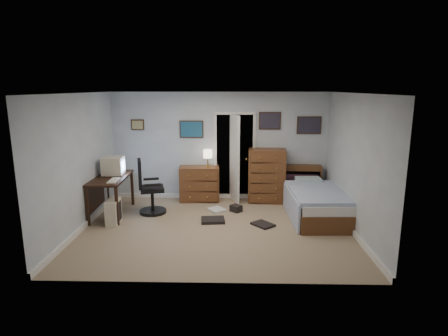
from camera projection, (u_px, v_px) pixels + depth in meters
The scene contains 15 objects.
floor at pixel (216, 229), 7.04m from camera, with size 5.00×4.00×0.02m, color gray.
computer_desk at pixel (106, 186), 7.70m from camera, with size 0.70×1.41×0.80m.
crt_monitor at pixel (113, 166), 7.76m from camera, with size 0.43×0.40×0.38m.
keyboard at pixel (114, 180), 7.31m from camera, with size 0.16×0.43×0.03m, color beige.
pc_tower at pixel (113, 212), 7.24m from camera, with size 0.24×0.46×0.48m.
office_chair at pixel (149, 193), 7.80m from camera, with size 0.68×0.68×1.16m.
media_stack at pixel (126, 179), 9.17m from camera, with size 0.16×0.16×0.81m, color maroon.
low_dresser at pixel (199, 184), 8.70m from camera, with size 0.91×0.45×0.81m, color brown.
table_lamp at pixel (208, 154), 8.54m from camera, with size 0.21×0.21×0.39m.
doorway at pixel (234, 155), 9.03m from camera, with size 0.96×1.12×2.05m.
tall_dresser at pixel (267, 176), 8.59m from camera, with size 0.83×0.49×1.23m, color brown.
headboard_bookcase at pixel (301, 182), 8.72m from camera, with size 0.94×0.29×0.84m.
bed at pixel (315, 203), 7.58m from camera, with size 1.11×2.00×0.64m.
wall_posters at pixel (244, 125), 8.58m from camera, with size 4.38×0.04×0.60m.
floor_clutter at pixel (228, 216), 7.61m from camera, with size 1.46×1.32×0.14m.
Camera 1 is at (0.31, -6.63, 2.60)m, focal length 30.00 mm.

